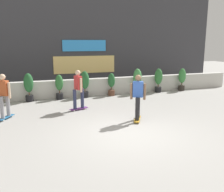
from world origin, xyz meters
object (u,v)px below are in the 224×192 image
potted_plant_5 (111,84)px  potted_plant_7 (158,79)px  potted_plant_2 (29,86)px  potted_plant_6 (137,79)px  potted_plant_3 (59,86)px  skater_mid_plaza (78,88)px  potted_plant_8 (182,78)px  skater_far_right (138,96)px  skater_by_wall_left (4,94)px  potted_plant_4 (85,83)px

potted_plant_5 → potted_plant_7: 2.84m
potted_plant_2 → potted_plant_6: (5.72, 0.00, 0.02)m
potted_plant_3 → potted_plant_5: potted_plant_3 is taller
skater_mid_plaza → potted_plant_8: bearing=19.2°
skater_far_right → potted_plant_7: bearing=53.3°
skater_by_wall_left → potted_plant_7: bearing=18.7°
potted_plant_3 → potted_plant_4: potted_plant_4 is taller
skater_far_right → potted_plant_6: bearing=65.6°
potted_plant_2 → potted_plant_8: bearing=0.0°
potted_plant_3 → potted_plant_5: bearing=0.0°
potted_plant_6 → skater_far_right: 4.92m
potted_plant_7 → skater_by_wall_left: bearing=-161.3°
potted_plant_4 → skater_by_wall_left: skater_by_wall_left is taller
potted_plant_2 → potted_plant_5: size_ratio=1.13×
potted_plant_3 → skater_by_wall_left: size_ratio=0.74×
potted_plant_3 → skater_far_right: bearing=-63.4°
potted_plant_4 → skater_mid_plaza: bearing=-109.0°
potted_plant_2 → potted_plant_3: bearing=0.0°
skater_by_wall_left → potted_plant_5: bearing=27.8°
potted_plant_6 → potted_plant_3: bearing=-180.0°
potted_plant_2 → potted_plant_5: bearing=0.0°
potted_plant_5 → skater_far_right: (-0.51, -4.48, 0.29)m
potted_plant_4 → skater_by_wall_left: bearing=-143.7°
skater_by_wall_left → skater_mid_plaza: 2.86m
potted_plant_3 → potted_plant_4: size_ratio=0.90×
potted_plant_5 → skater_far_right: size_ratio=0.71×
potted_plant_3 → potted_plant_8: (7.15, 0.00, 0.06)m
potted_plant_6 → skater_mid_plaza: bearing=-148.4°
potted_plant_2 → skater_mid_plaza: 3.04m
potted_plant_6 → skater_far_right: bearing=-114.4°
skater_mid_plaza → potted_plant_5: bearing=45.9°
potted_plant_6 → skater_by_wall_left: skater_by_wall_left is taller
potted_plant_6 → skater_mid_plaza: 4.43m
potted_plant_8 → skater_by_wall_left: 9.86m
potted_plant_4 → potted_plant_5: size_ratio=1.14×
potted_plant_2 → potted_plant_8: potted_plant_2 is taller
potted_plant_4 → skater_mid_plaza: (-0.80, -2.32, 0.16)m
potted_plant_2 → skater_by_wall_left: skater_by_wall_left is taller
potted_plant_7 → skater_by_wall_left: 8.36m
potted_plant_3 → potted_plant_8: bearing=0.0°
skater_by_wall_left → skater_mid_plaza: size_ratio=1.00×
potted_plant_6 → skater_by_wall_left: 7.13m
potted_plant_8 → skater_mid_plaza: 7.05m
potted_plant_8 → potted_plant_4: bearing=-180.0°
potted_plant_4 → potted_plant_6: bearing=0.0°
potted_plant_3 → potted_plant_7: size_ratio=0.92×
potted_plant_7 → skater_by_wall_left: (-7.92, -2.68, 0.17)m
potted_plant_3 → skater_mid_plaza: 2.39m
potted_plant_3 → potted_plant_5: size_ratio=1.03×
potted_plant_4 → skater_far_right: skater_far_right is taller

